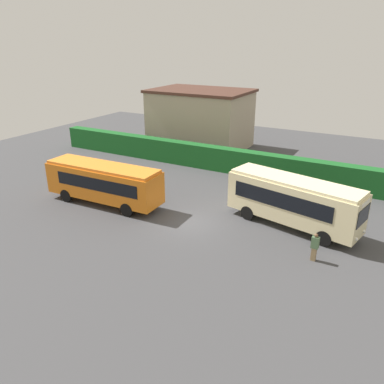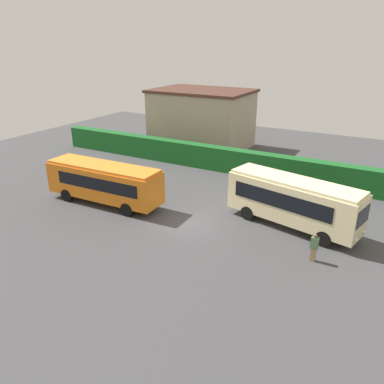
% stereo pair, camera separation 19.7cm
% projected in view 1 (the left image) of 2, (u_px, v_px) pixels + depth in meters
% --- Properties ---
extents(ground_plane, '(64.00, 64.00, 0.00)m').
position_uv_depth(ground_plane, '(191.00, 223.00, 25.97)').
color(ground_plane, '#424244').
extents(bus_orange, '(9.44, 2.69, 3.08)m').
position_uv_depth(bus_orange, '(104.00, 181.00, 28.42)').
color(bus_orange, orange).
rests_on(bus_orange, ground_plane).
extents(bus_cream, '(9.19, 4.23, 3.33)m').
position_uv_depth(bus_cream, '(293.00, 200.00, 24.83)').
color(bus_cream, beige).
rests_on(bus_cream, ground_plane).
extents(person_left, '(0.29, 0.49, 1.75)m').
position_uv_depth(person_left, '(102.00, 175.00, 32.47)').
color(person_left, '#334C8C').
rests_on(person_left, ground_plane).
extents(person_center, '(0.42, 0.48, 1.72)m').
position_uv_depth(person_center, '(118.00, 179.00, 31.51)').
color(person_center, black).
rests_on(person_center, ground_plane).
extents(person_right, '(0.37, 0.45, 1.85)m').
position_uv_depth(person_right, '(292.00, 190.00, 28.97)').
color(person_right, maroon).
rests_on(person_right, ground_plane).
extents(person_far, '(0.43, 0.29, 1.69)m').
position_uv_depth(person_far, '(315.00, 246.00, 21.25)').
color(person_far, olive).
rests_on(person_far, ground_plane).
extents(hedge_row, '(44.00, 1.20, 2.24)m').
position_uv_depth(hedge_row, '(251.00, 164.00, 34.67)').
color(hedge_row, '#1A5C23').
rests_on(hedge_row, ground_plane).
extents(depot_building, '(10.87, 7.65, 6.53)m').
position_uv_depth(depot_building, '(200.00, 119.00, 43.38)').
color(depot_building, tan).
rests_on(depot_building, ground_plane).
extents(traffic_cone, '(0.36, 0.36, 0.60)m').
position_uv_depth(traffic_cone, '(330.00, 195.00, 29.79)').
color(traffic_cone, orange).
rests_on(traffic_cone, ground_plane).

